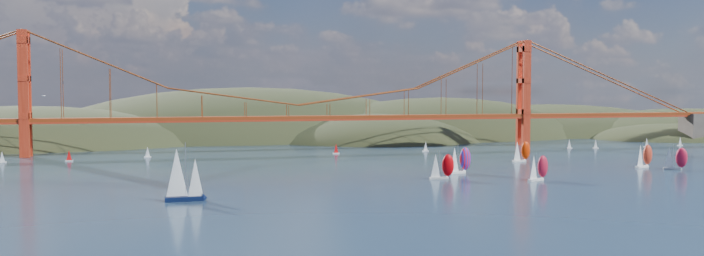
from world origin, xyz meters
The scene contains 20 objects.
ground centered at (0.00, 0.00, 0.00)m, with size 1200.00×1200.00×0.00m, color black.
headlands centered at (44.95, 278.29, -12.46)m, with size 725.00×225.00×96.00m.
bridge centered at (-1.75, 180.00, 32.23)m, with size 552.00×12.00×55.00m.
sloop_navy centered at (-56.97, 38.54, 6.73)m, with size 9.87×5.67×15.24m.
racer_0 centered at (25.32, 62.64, 4.34)m, with size 8.11×3.70×9.18m.
racer_1 centered at (53.64, 51.06, 4.28)m, with size 8.08×4.83×9.06m.
racer_2 centered at (117.58, 65.21, 4.36)m, with size 8.05×6.59×9.22m.
racer_3 centered at (77.86, 105.57, 4.42)m, with size 8.32×4.09×9.36m.
racer_4 centered at (111.56, 74.43, 4.56)m, with size 8.61×5.17×9.65m.
racer_rwb centered at (37.37, 75.34, 4.82)m, with size 9.10×5.02×10.20m.
distant_boat_1 centered at (-124.43, 155.51, 2.41)m, with size 3.00×2.00×4.70m.
distant_boat_2 centered at (-99.40, 154.79, 2.41)m, with size 3.00×2.00×4.70m.
distant_boat_3 centered at (-68.96, 162.69, 2.41)m, with size 3.00×2.00×4.70m.
distant_boat_4 centered at (132.73, 156.64, 2.41)m, with size 3.00×2.00×4.70m.
distant_boat_5 centered at (145.92, 153.92, 2.41)m, with size 3.00×2.00×4.70m.
distant_boat_6 centered at (177.00, 155.44, 2.41)m, with size 3.00×2.00×4.70m.
distant_boat_7 centered at (199.47, 157.78, 2.41)m, with size 3.00×2.00×4.70m.
distant_boat_8 centered at (57.58, 159.78, 2.41)m, with size 3.00×2.00×4.70m.
distant_boat_9 centered at (13.75, 159.31, 2.41)m, with size 3.00×2.00×4.70m.
gull centered at (-88.36, 29.84, 27.47)m, with size 0.90×0.25×0.17m.
Camera 1 is at (-60.49, -143.65, 28.44)m, focal length 35.00 mm.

